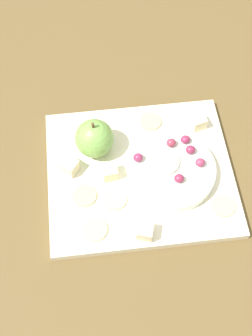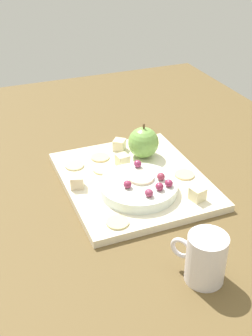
{
  "view_description": "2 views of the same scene",
  "coord_description": "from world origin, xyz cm",
  "px_view_note": "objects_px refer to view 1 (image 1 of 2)",
  "views": [
    {
      "loc": [
        9.22,
        37.7,
        76.17
      ],
      "look_at": [
        4.73,
        -0.46,
        7.94
      ],
      "focal_mm": 46.22,
      "sensor_mm": 36.0,
      "label": 1
    },
    {
      "loc": [
        -72.56,
        30.34,
        56.51
      ],
      "look_at": [
        1.13,
        0.89,
        8.32
      ],
      "focal_mm": 46.22,
      "sensor_mm": 36.0,
      "label": 2
    }
  ],
  "objects_px": {
    "cheese_cube_2": "(198,122)",
    "grape_1": "(191,150)",
    "apple_slice_0": "(164,162)",
    "cracker_0": "(85,196)",
    "grape_2": "(185,139)",
    "grape_4": "(179,178)",
    "grape_0": "(138,158)",
    "cheese_cube_3": "(145,232)",
    "cracker_2": "(95,230)",
    "cracker_3": "(224,206)",
    "serving_dish": "(170,169)",
    "cracker_4": "(115,199)",
    "grape_3": "(171,143)",
    "cheese_cube_1": "(70,167)",
    "cheese_cube_0": "(110,172)",
    "apple_whole": "(94,138)",
    "cracker_1": "(151,121)",
    "platter": "(140,173)",
    "grape_5": "(200,163)"
  },
  "relations": [
    {
      "from": "serving_dish",
      "to": "cracker_0",
      "type": "bearing_deg",
      "value": 11.33
    },
    {
      "from": "cracker_3",
      "to": "grape_3",
      "type": "xyz_separation_m",
      "value": [
        0.08,
        -0.13,
        0.03
      ]
    },
    {
      "from": "grape_3",
      "to": "platter",
      "type": "bearing_deg",
      "value": 29.91
    },
    {
      "from": "cracker_2",
      "to": "grape_4",
      "type": "xyz_separation_m",
      "value": [
        -0.16,
        -0.07,
        0.03
      ]
    },
    {
      "from": "cracker_2",
      "to": "cracker_3",
      "type": "height_order",
      "value": "same"
    },
    {
      "from": "serving_dish",
      "to": "cheese_cube_1",
      "type": "relative_size",
      "value": 6.06
    },
    {
      "from": "cracker_1",
      "to": "grape_2",
      "type": "bearing_deg",
      "value": 128.75
    },
    {
      "from": "apple_whole",
      "to": "apple_slice_0",
      "type": "height_order",
      "value": "apple_whole"
    },
    {
      "from": "grape_2",
      "to": "grape_3",
      "type": "relative_size",
      "value": 1.0
    },
    {
      "from": "cheese_cube_3",
      "to": "grape_0",
      "type": "height_order",
      "value": "grape_0"
    },
    {
      "from": "apple_whole",
      "to": "grape_2",
      "type": "relative_size",
      "value": 3.98
    },
    {
      "from": "cracker_4",
      "to": "apple_slice_0",
      "type": "bearing_deg",
      "value": -151.29
    },
    {
      "from": "apple_slice_0",
      "to": "cracker_0",
      "type": "bearing_deg",
      "value": 14.87
    },
    {
      "from": "grape_1",
      "to": "grape_2",
      "type": "height_order",
      "value": "grape_1"
    },
    {
      "from": "grape_0",
      "to": "cheese_cube_2",
      "type": "bearing_deg",
      "value": -149.23
    },
    {
      "from": "grape_4",
      "to": "cracker_4",
      "type": "bearing_deg",
      "value": 6.79
    },
    {
      "from": "cheese_cube_1",
      "to": "cracker_3",
      "type": "relative_size",
      "value": 0.62
    },
    {
      "from": "cheese_cube_2",
      "to": "cracker_2",
      "type": "relative_size",
      "value": 0.62
    },
    {
      "from": "grape_2",
      "to": "apple_slice_0",
      "type": "distance_m",
      "value": 0.06
    },
    {
      "from": "grape_3",
      "to": "cracker_3",
      "type": "bearing_deg",
      "value": 121.09
    },
    {
      "from": "cheese_cube_2",
      "to": "grape_1",
      "type": "bearing_deg",
      "value": 66.66
    },
    {
      "from": "cracker_0",
      "to": "cracker_3",
      "type": "distance_m",
      "value": 0.25
    },
    {
      "from": "cheese_cube_3",
      "to": "cracker_4",
      "type": "relative_size",
      "value": 0.62
    },
    {
      "from": "cheese_cube_1",
      "to": "grape_2",
      "type": "bearing_deg",
      "value": -173.83
    },
    {
      "from": "grape_4",
      "to": "grape_0",
      "type": "bearing_deg",
      "value": -37.43
    },
    {
      "from": "cheese_cube_0",
      "to": "cracker_0",
      "type": "distance_m",
      "value": 0.06
    },
    {
      "from": "grape_5",
      "to": "apple_slice_0",
      "type": "xyz_separation_m",
      "value": [
        0.06,
        -0.01,
        -0.0
      ]
    },
    {
      "from": "serving_dish",
      "to": "grape_0",
      "type": "distance_m",
      "value": 0.06
    },
    {
      "from": "grape_0",
      "to": "platter",
      "type": "bearing_deg",
      "value": 104.1
    },
    {
      "from": "cracker_0",
      "to": "grape_4",
      "type": "relative_size",
      "value": 2.38
    },
    {
      "from": "cheese_cube_1",
      "to": "serving_dish",
      "type": "bearing_deg",
      "value": 172.28
    },
    {
      "from": "apple_whole",
      "to": "cheese_cube_3",
      "type": "height_order",
      "value": "apple_whole"
    },
    {
      "from": "serving_dish",
      "to": "apple_whole",
      "type": "distance_m",
      "value": 0.15
    },
    {
      "from": "grape_0",
      "to": "grape_4",
      "type": "bearing_deg",
      "value": 142.57
    },
    {
      "from": "cheese_cube_2",
      "to": "grape_0",
      "type": "distance_m",
      "value": 0.15
    },
    {
      "from": "serving_dish",
      "to": "apple_slice_0",
      "type": "height_order",
      "value": "apple_slice_0"
    },
    {
      "from": "cheese_cube_3",
      "to": "cracker_1",
      "type": "relative_size",
      "value": 0.62
    },
    {
      "from": "cracker_0",
      "to": "cracker_3",
      "type": "bearing_deg",
      "value": 168.7
    },
    {
      "from": "grape_4",
      "to": "apple_slice_0",
      "type": "bearing_deg",
      "value": -63.05
    },
    {
      "from": "serving_dish",
      "to": "grape_1",
      "type": "height_order",
      "value": "grape_1"
    },
    {
      "from": "cracker_1",
      "to": "cracker_3",
      "type": "relative_size",
      "value": 1.0
    },
    {
      "from": "cheese_cube_3",
      "to": "cracker_4",
      "type": "height_order",
      "value": "cheese_cube_3"
    },
    {
      "from": "platter",
      "to": "grape_1",
      "type": "bearing_deg",
      "value": -169.99
    },
    {
      "from": "platter",
      "to": "cheese_cube_1",
      "type": "relative_size",
      "value": 12.79
    },
    {
      "from": "cheese_cube_0",
      "to": "cracker_3",
      "type": "xyz_separation_m",
      "value": [
        -0.2,
        0.09,
        -0.01
      ]
    },
    {
      "from": "cheese_cube_3",
      "to": "grape_2",
      "type": "relative_size",
      "value": 1.48
    },
    {
      "from": "serving_dish",
      "to": "grape_4",
      "type": "bearing_deg",
      "value": 105.02
    },
    {
      "from": "cheese_cube_2",
      "to": "grape_4",
      "type": "bearing_deg",
      "value": 64.04
    },
    {
      "from": "cracker_3",
      "to": "grape_2",
      "type": "bearing_deg",
      "value": -69.74
    },
    {
      "from": "grape_1",
      "to": "grape_2",
      "type": "bearing_deg",
      "value": -77.98
    }
  ]
}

